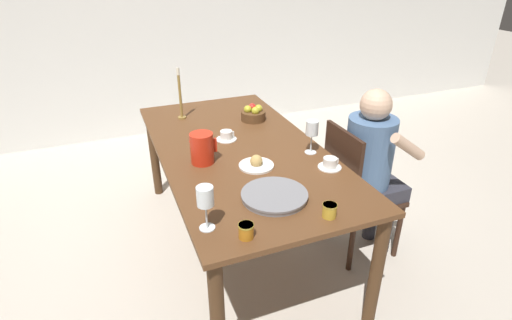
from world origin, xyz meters
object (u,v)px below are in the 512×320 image
object	(u,v)px
person_seated	(372,162)
wine_glass_water	(312,129)
jam_jar_amber	(330,210)
fruit_bowl	(253,114)
serving_tray	(274,196)
jam_jar_red	(246,230)
bread_plate	(256,163)
red_pitcher	(202,148)
wine_glass_juice	(205,199)
teacup_near_person	(330,164)
candlestick_tall	(180,99)
teacup_across	(226,136)
chair_person_side	(354,190)

from	to	relation	value
person_seated	wine_glass_water	world-z (taller)	person_seated
jam_jar_amber	fruit_bowl	world-z (taller)	fruit_bowl
serving_tray	jam_jar_red	size ratio (longest dim) A/B	4.84
jam_jar_amber	serving_tray	bearing A→B (deg)	125.73
wine_glass_water	bread_plate	bearing A→B (deg)	-173.27
person_seated	jam_jar_red	xyz separation A→B (m)	(-1.05, -0.51, 0.11)
red_pitcher	serving_tray	size ratio (longest dim) A/B	0.55
wine_glass_juice	jam_jar_red	xyz separation A→B (m)	(0.14, -0.13, -0.12)
jam_jar_amber	person_seated	bearing A→B (deg)	38.88
wine_glass_water	teacup_near_person	bearing A→B (deg)	-88.20
wine_glass_water	person_seated	bearing A→B (deg)	-18.40
jam_jar_amber	candlestick_tall	bearing A→B (deg)	103.57
red_pitcher	jam_jar_amber	world-z (taller)	red_pitcher
teacup_near_person	jam_jar_amber	world-z (taller)	jam_jar_amber
jam_jar_red	wine_glass_juice	bearing A→B (deg)	138.19
candlestick_tall	serving_tray	bearing A→B (deg)	-81.41
jam_jar_amber	jam_jar_red	size ratio (longest dim) A/B	1.00
teacup_across	bread_plate	xyz separation A→B (m)	(0.04, -0.43, -0.01)
jam_jar_red	fruit_bowl	size ratio (longest dim) A/B	0.39
teacup_near_person	wine_glass_juice	bearing A→B (deg)	-159.96
teacup_near_person	jam_jar_red	xyz separation A→B (m)	(-0.67, -0.42, 0.01)
fruit_bowl	teacup_near_person	bearing A→B (deg)	-81.13
serving_tray	candlestick_tall	world-z (taller)	candlestick_tall
teacup_near_person	fruit_bowl	xyz separation A→B (m)	(-0.14, 0.87, 0.02)
jam_jar_amber	jam_jar_red	xyz separation A→B (m)	(-0.42, -0.00, 0.00)
fruit_bowl	candlestick_tall	world-z (taller)	candlestick_tall
serving_tray	candlestick_tall	xyz separation A→B (m)	(-0.19, 1.28, 0.14)
red_pitcher	teacup_across	distance (m)	0.36
person_seated	chair_person_side	bearing A→B (deg)	-107.65
chair_person_side	teacup_across	xyz separation A→B (m)	(-0.72, 0.48, 0.31)
bread_plate	candlestick_tall	world-z (taller)	candlestick_tall
teacup_near_person	serving_tray	xyz separation A→B (m)	(-0.43, -0.18, -0.01)
jam_jar_amber	wine_glass_juice	bearing A→B (deg)	167.38
wine_glass_juice	jam_jar_red	bearing A→B (deg)	-41.81
teacup_near_person	jam_jar_red	bearing A→B (deg)	-147.89
teacup_near_person	chair_person_side	bearing A→B (deg)	22.49
wine_glass_water	jam_jar_amber	world-z (taller)	wine_glass_water
chair_person_side	jam_jar_red	size ratio (longest dim) A/B	13.18
teacup_across	candlestick_tall	world-z (taller)	candlestick_tall
teacup_across	bread_plate	world-z (taller)	bread_plate
chair_person_side	teacup_across	world-z (taller)	chair_person_side
teacup_near_person	red_pitcher	bearing A→B (deg)	153.10
candlestick_tall	person_seated	bearing A→B (deg)	-45.22
chair_person_side	teacup_across	bearing A→B (deg)	-123.71
wine_glass_juice	jam_jar_amber	distance (m)	0.58
jam_jar_red	teacup_across	bearing A→B (deg)	76.80
wine_glass_juice	teacup_across	distance (m)	0.98
red_pitcher	fruit_bowl	world-z (taller)	red_pitcher
teacup_near_person	fruit_bowl	bearing A→B (deg)	98.87
wine_glass_water	bread_plate	world-z (taller)	wine_glass_water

